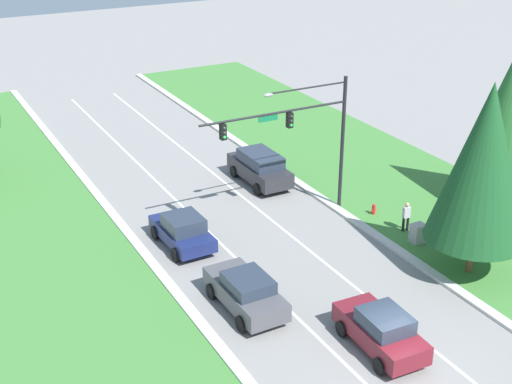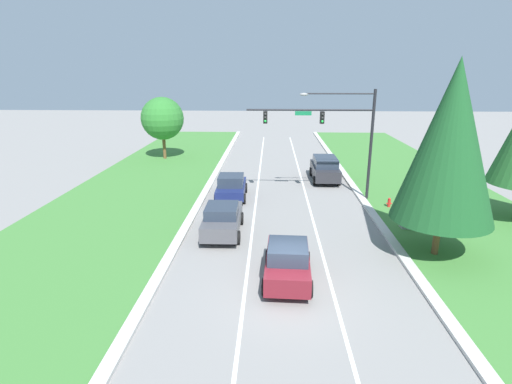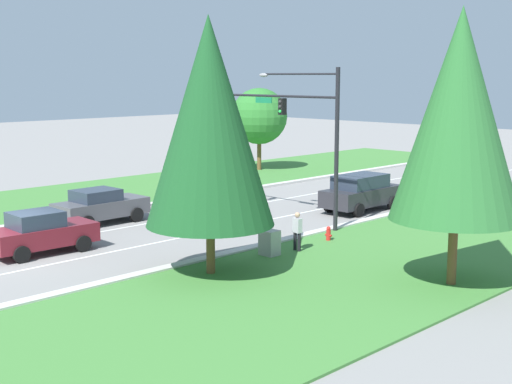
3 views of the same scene
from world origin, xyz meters
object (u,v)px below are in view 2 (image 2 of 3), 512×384
object	(u,v)px
burgundy_sedan	(288,261)
graphite_sedan	(223,219)
oak_near_left_tree	(162,119)
conifer_far_right_tree	(450,142)
navy_sedan	(231,186)
traffic_signal_mast	(335,127)
fire_hydrant	(389,203)
pedestrian	(406,206)
charcoal_suv	(325,168)
utility_cabinet	(407,220)

from	to	relation	value
burgundy_sedan	graphite_sedan	distance (m)	6.06
burgundy_sedan	graphite_sedan	world-z (taller)	burgundy_sedan
burgundy_sedan	oak_near_left_tree	world-z (taller)	oak_near_left_tree
burgundy_sedan	conifer_far_right_tree	world-z (taller)	conifer_far_right_tree
navy_sedan	graphite_sedan	bearing A→B (deg)	-89.85
graphite_sedan	oak_near_left_tree	world-z (taller)	oak_near_left_tree
graphite_sedan	oak_near_left_tree	distance (m)	21.55
burgundy_sedan	conifer_far_right_tree	distance (m)	9.12
traffic_signal_mast	graphite_sedan	bearing A→B (deg)	-136.23
navy_sedan	fire_hydrant	xyz separation A→B (m)	(10.61, -1.76, -0.52)
conifer_far_right_tree	pedestrian	bearing A→B (deg)	89.72
pedestrian	traffic_signal_mast	bearing A→B (deg)	-38.94
charcoal_suv	fire_hydrant	bearing A→B (deg)	-63.87
charcoal_suv	utility_cabinet	world-z (taller)	charcoal_suv
oak_near_left_tree	conifer_far_right_tree	distance (m)	29.04
utility_cabinet	burgundy_sedan	bearing A→B (deg)	-138.95
charcoal_suv	navy_sedan	bearing A→B (deg)	-144.34
utility_cabinet	pedestrian	world-z (taller)	pedestrian
charcoal_suv	conifer_far_right_tree	size ratio (longest dim) A/B	0.53
pedestrian	fire_hydrant	distance (m)	2.46
conifer_far_right_tree	oak_near_left_tree	bearing A→B (deg)	130.99
traffic_signal_mast	pedestrian	size ratio (longest dim) A/B	5.06
oak_near_left_tree	pedestrian	bearing A→B (deg)	-42.05
traffic_signal_mast	navy_sedan	world-z (taller)	traffic_signal_mast
fire_hydrant	navy_sedan	bearing A→B (deg)	170.59
navy_sedan	graphite_sedan	xyz separation A→B (m)	(0.16, -6.56, 0.02)
charcoal_suv	oak_near_left_tree	world-z (taller)	oak_near_left_tree
utility_cabinet	fire_hydrant	size ratio (longest dim) A/B	1.56
utility_cabinet	conifer_far_right_tree	distance (m)	6.08
navy_sedan	graphite_sedan	distance (m)	6.56
traffic_signal_mast	burgundy_sedan	world-z (taller)	traffic_signal_mast
charcoal_suv	pedestrian	size ratio (longest dim) A/B	2.92
charcoal_suv	burgundy_sedan	size ratio (longest dim) A/B	1.13
graphite_sedan	pedestrian	xyz separation A→B (m)	(10.73, 2.43, 0.06)
charcoal_suv	graphite_sedan	world-z (taller)	charcoal_suv
charcoal_suv	oak_near_left_tree	bearing A→B (deg)	153.08
oak_near_left_tree	utility_cabinet	bearing A→B (deg)	-44.62
graphite_sedan	utility_cabinet	xyz separation A→B (m)	(10.43, 1.11, -0.33)
traffic_signal_mast	oak_near_left_tree	world-z (taller)	traffic_signal_mast
traffic_signal_mast	burgundy_sedan	distance (m)	12.85
charcoal_suv	utility_cabinet	xyz separation A→B (m)	(3.34, -10.62, -0.48)
charcoal_suv	pedestrian	bearing A→B (deg)	-68.43
graphite_sedan	oak_near_left_tree	bearing A→B (deg)	112.34
charcoal_suv	fire_hydrant	distance (m)	7.73
traffic_signal_mast	charcoal_suv	size ratio (longest dim) A/B	1.73
utility_cabinet	oak_near_left_tree	bearing A→B (deg)	135.38
burgundy_sedan	utility_cabinet	bearing A→B (deg)	43.46
burgundy_sedan	fire_hydrant	bearing A→B (deg)	56.69
graphite_sedan	utility_cabinet	size ratio (longest dim) A/B	4.21
pedestrian	navy_sedan	bearing A→B (deg)	-12.36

